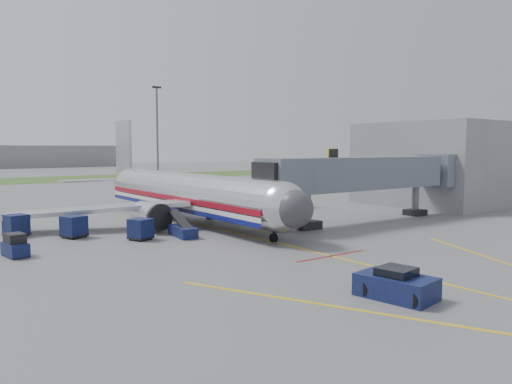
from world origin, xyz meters
TOP-DOWN VIEW (x-y plane):
  - ground at (0.00, 0.00)m, footprint 400.00×400.00m
  - grass_strip at (0.00, 90.00)m, footprint 300.00×25.00m
  - apron_markings at (0.00, -7.40)m, footprint 21.52×50.00m
  - airliner at (0.00, 15.25)m, footprint 32.10×35.67m
  - jet_bridge at (12.86, 5.00)m, footprint 25.30×4.00m
  - terminal at (30.00, 10.00)m, footprint 10.00×16.00m
  - light_mast_right at (25.00, 75.00)m, footprint 2.00×0.44m
  - pushback_tug at (-4.00, -12.21)m, footprint 2.63×3.74m
  - baggage_tug at (-16.43, 7.86)m, footprint 1.42×2.28m
  - baggage_cart_a at (-14.86, 15.91)m, footprint 1.97×1.97m
  - baggage_cart_b at (-7.58, 8.66)m, footprint 1.95×1.95m
  - baggage_cart_c at (-11.38, 12.56)m, footprint 2.04×2.04m
  - belt_loader at (-4.34, 8.05)m, footprint 1.64×4.03m
  - ground_power_cart at (4.00, 8.00)m, footprint 1.96×1.66m
  - ramp_worker at (-3.03, 14.82)m, footprint 0.84×0.69m

SIDE VIEW (x-z plane):
  - ground at x=0.00m, z-range 0.00..0.00m
  - apron_markings at x=0.00m, z-range 0.00..0.01m
  - grass_strip at x=0.00m, z-range 0.00..0.01m
  - belt_loader at x=-4.34m, z-range -0.48..1.44m
  - pushback_tug at x=-4.00m, z-range -0.12..1.32m
  - ground_power_cart at x=4.00m, z-range -0.01..1.32m
  - baggage_tug at x=-16.43m, z-range -0.09..1.41m
  - baggage_cart_b at x=-7.58m, z-range 0.02..1.62m
  - baggage_cart_c at x=-11.38m, z-range 0.02..1.71m
  - baggage_cart_a at x=-14.86m, z-range 0.02..1.73m
  - ramp_worker at x=-3.03m, z-range 0.00..1.97m
  - airliner at x=0.00m, z-range -2.48..7.77m
  - jet_bridge at x=12.86m, z-range 1.02..7.92m
  - terminal at x=30.00m, z-range 0.00..10.00m
  - light_mast_right at x=25.00m, z-range 0.58..20.98m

